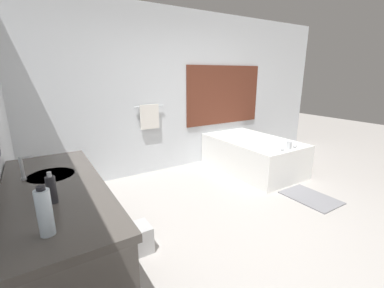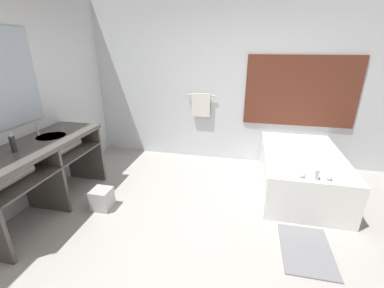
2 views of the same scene
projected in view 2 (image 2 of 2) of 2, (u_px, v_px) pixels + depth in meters
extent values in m
plane|color=#A8A39E|center=(191.00, 240.00, 2.75)|extent=(16.00, 16.00, 0.00)
cube|color=silver|center=(220.00, 83.00, 4.29)|extent=(7.40, 0.06, 2.70)
cube|color=brown|center=(301.00, 92.00, 4.02)|extent=(1.70, 0.02, 1.10)
cylinder|color=silver|center=(201.00, 95.00, 4.35)|extent=(0.50, 0.02, 0.02)
cube|color=silver|center=(201.00, 105.00, 4.41)|extent=(0.32, 0.04, 0.40)
cube|color=#4C4742|center=(36.00, 145.00, 2.95)|extent=(0.65, 1.70, 0.05)
cube|color=#4C4742|center=(41.00, 165.00, 3.04)|extent=(0.61, 1.61, 0.02)
cylinder|color=white|center=(52.00, 141.00, 3.19)|extent=(0.34, 0.34, 0.12)
cube|color=#4C4742|center=(44.00, 180.00, 3.11)|extent=(0.60, 0.04, 0.85)
cube|color=#4C4742|center=(84.00, 153.00, 3.87)|extent=(0.60, 0.04, 0.85)
cylinder|color=silver|center=(12.00, 177.00, 2.62)|extent=(0.13, 0.47, 0.13)
cylinder|color=silver|center=(67.00, 147.00, 3.39)|extent=(0.13, 0.47, 0.13)
cylinder|color=silver|center=(39.00, 134.00, 3.20)|extent=(0.04, 0.04, 0.02)
cylinder|color=silver|center=(37.00, 127.00, 3.17)|extent=(0.02, 0.02, 0.16)
cube|color=silver|center=(39.00, 122.00, 3.14)|extent=(0.07, 0.01, 0.01)
cube|color=white|center=(300.00, 171.00, 3.62)|extent=(1.03, 1.68, 0.56)
ellipsoid|color=white|center=(302.00, 163.00, 3.58)|extent=(0.74, 1.21, 0.30)
cube|color=silver|center=(316.00, 174.00, 2.83)|extent=(0.04, 0.07, 0.12)
sphere|color=silver|center=(302.00, 175.00, 2.87)|extent=(0.06, 0.06, 0.06)
sphere|color=silver|center=(330.00, 178.00, 2.81)|extent=(0.06, 0.06, 0.06)
cylinder|color=#28282D|center=(13.00, 144.00, 2.68)|extent=(0.06, 0.06, 0.17)
cylinder|color=silver|center=(11.00, 135.00, 2.65)|extent=(0.03, 0.03, 0.03)
cube|color=#B2B2B2|center=(102.00, 199.00, 3.24)|extent=(0.23, 0.23, 0.26)
cube|color=slate|center=(306.00, 250.00, 2.61)|extent=(0.49, 0.71, 0.02)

